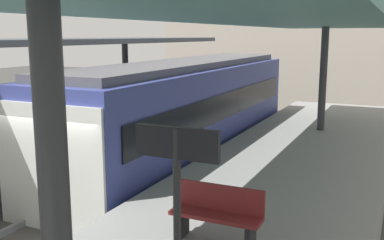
{
  "coord_description": "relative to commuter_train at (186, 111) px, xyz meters",
  "views": [
    {
      "loc": [
        6.18,
        -7.48,
        4.09
      ],
      "look_at": [
        0.75,
        4.16,
        1.69
      ],
      "focal_mm": 42.58,
      "sensor_mm": 36.0,
      "label": 1
    }
  ],
  "objects": [
    {
      "name": "rail_far_side",
      "position": [
        0.72,
        -5.34,
        -1.46
      ],
      "size": [
        0.08,
        28.0,
        0.14
      ],
      "primitive_type": "cube",
      "color": "slate",
      "rests_on": "track_ballast"
    },
    {
      "name": "rail_near_side",
      "position": [
        -0.72,
        -5.34,
        -1.46
      ],
      "size": [
        0.08,
        28.0,
        0.14
      ],
      "primitive_type": "cube",
      "color": "slate",
      "rests_on": "track_ballast"
    },
    {
      "name": "track_ballast",
      "position": [
        0.0,
        -5.34,
        -1.63
      ],
      "size": [
        3.2,
        28.0,
        0.2
      ],
      "primitive_type": "cube",
      "color": "#423F3D",
      "rests_on": "ground_plane"
    },
    {
      "name": "platform_right",
      "position": [
        3.8,
        -5.34,
        -1.23
      ],
      "size": [
        4.4,
        28.0,
        1.0
      ],
      "primitive_type": "cube",
      "color": "gray",
      "rests_on": "ground_plane"
    },
    {
      "name": "platform_bench",
      "position": [
        3.78,
        -6.79,
        -0.26
      ],
      "size": [
        1.4,
        0.41,
        0.86
      ],
      "color": "black",
      "rests_on": "platform_right"
    },
    {
      "name": "commuter_train",
      "position": [
        0.0,
        0.0,
        0.0
      ],
      "size": [
        2.78,
        12.52,
        3.1
      ],
      "color": "#38428C",
      "rests_on": "track_ballast"
    },
    {
      "name": "station_building_backdrop",
      "position": [
        1.94,
        14.66,
        3.77
      ],
      "size": [
        18.0,
        6.0,
        11.0
      ],
      "primitive_type": "cube",
      "color": "#A89E8E",
      "rests_on": "ground_plane"
    },
    {
      "name": "canopy_right",
      "position": [
        3.8,
        -3.94,
        2.66
      ],
      "size": [
        4.18,
        21.0,
        3.52
      ],
      "color": "#333335",
      "rests_on": "platform_right"
    },
    {
      "name": "platform_sign",
      "position": [
        4.21,
        -8.96,
        0.9
      ],
      "size": [
        0.9,
        0.08,
        2.21
      ],
      "color": "#262628",
      "rests_on": "platform_right"
    },
    {
      "name": "ground_plane",
      "position": [
        0.0,
        -5.34,
        -1.73
      ],
      "size": [
        80.0,
        80.0,
        0.0
      ],
      "primitive_type": "plane",
      "color": "#383835"
    }
  ]
}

